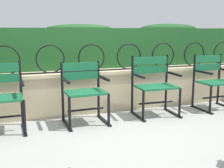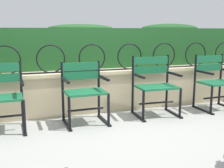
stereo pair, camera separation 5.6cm
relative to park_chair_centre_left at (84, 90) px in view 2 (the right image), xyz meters
name	(u,v)px [view 2 (the right image)]	position (x,y,z in m)	size (l,w,h in m)	color
ground_plane	(114,125)	(0.35, -0.26, -0.46)	(60.00, 60.00, 0.00)	#9E9E99
stone_wall	(98,90)	(0.35, 0.51, -0.13)	(6.60, 0.41, 0.65)	#C6B289
iron_arch_fence	(93,59)	(0.25, 0.43, 0.38)	(6.08, 0.02, 0.42)	black
hedge_row	(88,46)	(0.32, 0.95, 0.56)	(6.47, 0.54, 0.79)	#1E5123
park_chair_centre_left	(84,90)	(0.00, 0.00, 0.00)	(0.58, 0.53, 0.84)	#19663D
park_chair_centre_right	(155,84)	(1.10, 0.01, 0.02)	(0.65, 0.55, 0.89)	#19663D
park_chair_rightmost	(214,80)	(2.18, 0.00, 0.01)	(0.58, 0.53, 0.88)	#19663D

